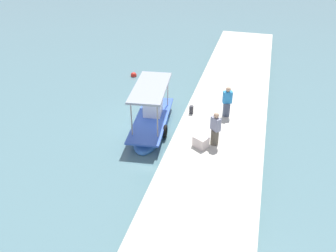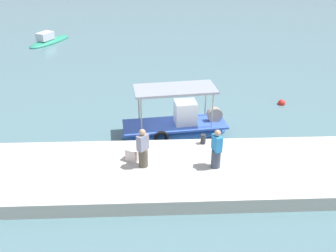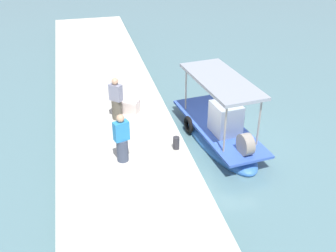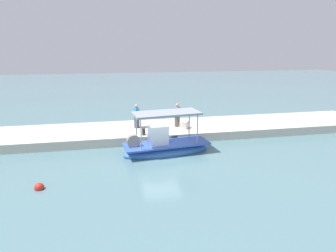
% 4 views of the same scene
% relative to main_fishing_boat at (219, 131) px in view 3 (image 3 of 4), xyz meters
% --- Properties ---
extents(ground_plane, '(120.00, 120.00, 0.00)m').
position_rel_main_fishing_boat_xyz_m(ground_plane, '(0.31, 0.13, -0.46)').
color(ground_plane, slate).
extents(dock_quay, '(36.00, 4.71, 0.63)m').
position_rel_main_fishing_boat_xyz_m(dock_quay, '(0.31, -4.00, -0.14)').
color(dock_quay, beige).
rests_on(dock_quay, ground_plane).
extents(main_fishing_boat, '(5.78, 2.44, 3.01)m').
position_rel_main_fishing_boat_xyz_m(main_fishing_boat, '(0.00, 0.00, 0.00)').
color(main_fishing_boat, '#376FC2').
rests_on(main_fishing_boat, ground_plane).
extents(fisherman_near_bollard, '(0.56, 0.56, 1.79)m').
position_rel_main_fishing_boat_xyz_m(fisherman_near_bollard, '(-1.66, -3.85, 0.98)').
color(fisherman_near_bollard, '#524D41').
rests_on(fisherman_near_bollard, dock_quay).
extents(fisherman_by_crate, '(0.50, 0.57, 1.80)m').
position_rel_main_fishing_boat_xyz_m(fisherman_by_crate, '(1.43, -4.05, 0.98)').
color(fisherman_by_crate, '#3E485D').
rests_on(fisherman_by_crate, dock_quay).
extents(mooring_bollard, '(0.24, 0.24, 0.48)m').
position_rel_main_fishing_boat_xyz_m(mooring_bollard, '(1.14, -2.06, 0.41)').
color(mooring_bollard, '#2D2D33').
rests_on(mooring_bollard, dock_quay).
extents(cargo_crate, '(0.82, 0.86, 0.54)m').
position_rel_main_fishing_boat_xyz_m(cargo_crate, '(-2.06, -3.23, 0.44)').
color(cargo_crate, beige).
rests_on(cargo_crate, dock_quay).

